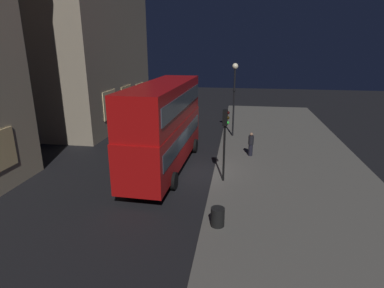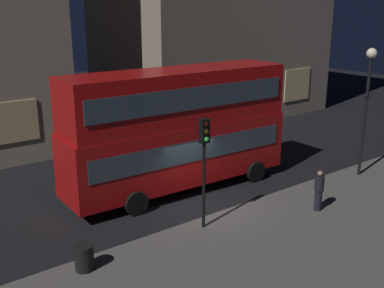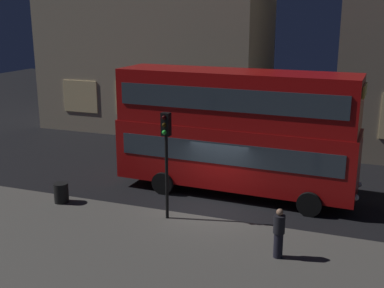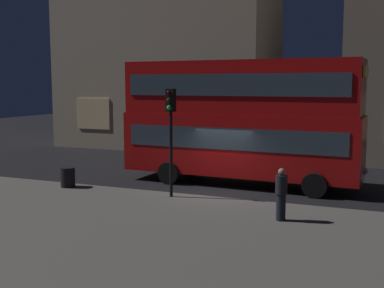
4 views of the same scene
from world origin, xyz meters
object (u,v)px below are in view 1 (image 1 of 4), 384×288
object	(u,v)px
double_decker_bus	(164,123)
street_lamp	(234,86)
pedestrian	(251,144)
litter_bin	(218,217)
traffic_light_near_kerb	(225,131)

from	to	relation	value
double_decker_bus	street_lamp	xyz separation A→B (m)	(7.78, -3.99, 1.35)
double_decker_bus	pedestrian	size ratio (longest dim) A/B	6.32
double_decker_bus	street_lamp	size ratio (longest dim) A/B	1.75
double_decker_bus	litter_bin	world-z (taller)	double_decker_bus
street_lamp	pedestrian	size ratio (longest dim) A/B	3.61
street_lamp	pedestrian	world-z (taller)	street_lamp
traffic_light_near_kerb	double_decker_bus	bearing A→B (deg)	70.62
double_decker_bus	traffic_light_near_kerb	distance (m)	4.07
double_decker_bus	street_lamp	distance (m)	8.85
double_decker_bus	pedestrian	xyz separation A→B (m)	(2.94, -5.35, -2.00)
double_decker_bus	traffic_light_near_kerb	world-z (taller)	double_decker_bus
street_lamp	litter_bin	bearing A→B (deg)	179.12
pedestrian	traffic_light_near_kerb	bearing A→B (deg)	50.96
double_decker_bus	traffic_light_near_kerb	xyz separation A→B (m)	(-1.56, -3.76, 0.08)
traffic_light_near_kerb	litter_bin	size ratio (longest dim) A/B	5.00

